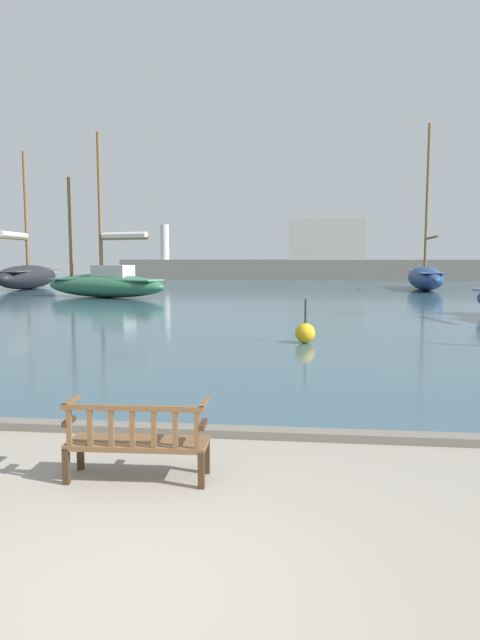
% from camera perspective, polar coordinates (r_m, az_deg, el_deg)
% --- Properties ---
extents(ground_plane, '(160.00, 160.00, 0.00)m').
position_cam_1_polar(ground_plane, '(4.93, -11.37, -24.85)').
color(ground_plane, gray).
extents(harbor_water, '(100.00, 80.00, 0.08)m').
position_cam_1_polar(harbor_water, '(48.09, 5.00, 3.21)').
color(harbor_water, '#385666').
rests_on(harbor_water, ground).
extents(quay_edge_kerb, '(40.00, 0.30, 0.12)m').
position_cam_1_polar(quay_edge_kerb, '(8.35, -3.07, -11.04)').
color(quay_edge_kerb, slate).
rests_on(quay_edge_kerb, ground).
extents(park_bench, '(1.62, 0.58, 0.92)m').
position_cam_1_polar(park_bench, '(6.74, -10.27, -11.72)').
color(park_bench, '#3D2A19').
rests_on(park_bench, ground).
extents(sailboat_mid_starboard, '(9.02, 4.99, 10.12)m').
position_cam_1_polar(sailboat_mid_starboard, '(36.67, -13.33, 3.71)').
color(sailboat_mid_starboard, '#2D6647').
rests_on(sailboat_mid_starboard, harbor_water).
extents(sailboat_nearest_starboard, '(2.82, 10.16, 12.66)m').
position_cam_1_polar(sailboat_nearest_starboard, '(46.71, 18.02, 4.14)').
color(sailboat_nearest_starboard, navy).
rests_on(sailboat_nearest_starboard, harbor_water).
extents(sailboat_centre_channel, '(3.54, 11.49, 10.80)m').
position_cam_1_polar(sailboat_centre_channel, '(48.72, -20.52, 4.22)').
color(sailboat_centre_channel, black).
rests_on(sailboat_centre_channel, harbor_water).
extents(channel_buoy, '(0.58, 0.58, 1.28)m').
position_cam_1_polar(channel_buoy, '(16.63, 6.54, -1.28)').
color(channel_buoy, gold).
rests_on(channel_buoy, harbor_water).
extents(far_breakwater, '(40.25, 2.40, 6.91)m').
position_cam_1_polar(far_breakwater, '(65.32, 6.07, 5.77)').
color(far_breakwater, slate).
rests_on(far_breakwater, ground).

